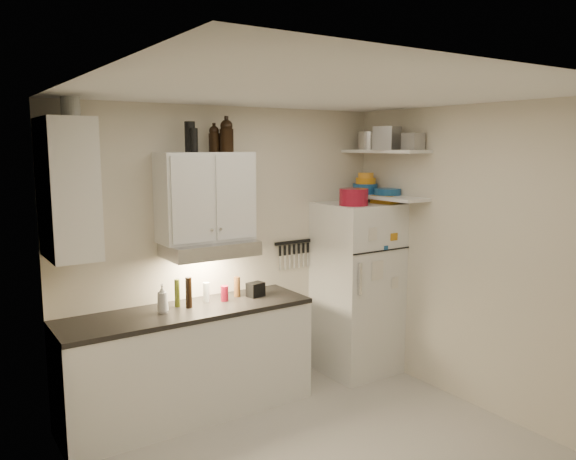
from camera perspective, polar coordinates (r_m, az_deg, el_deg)
floor at (r=4.42m, az=4.07°, el=-22.28°), size 3.20×3.00×0.02m
ceiling at (r=3.81m, az=4.50°, el=13.92°), size 3.20×3.00×0.02m
back_wall at (r=5.16m, az=-6.08°, el=-2.14°), size 3.20×0.02×2.60m
left_wall at (r=3.22m, az=-19.29°, el=-9.13°), size 0.02×3.00×2.60m
right_wall at (r=5.04m, az=18.90°, el=-2.81°), size 0.02×3.00×2.60m
base_cabinet at (r=4.90m, az=-10.05°, el=-13.28°), size 2.10×0.60×0.88m
countertop at (r=4.75m, az=-10.19°, el=-8.12°), size 2.10×0.62×0.04m
upper_cabinet at (r=4.80m, az=-8.39°, el=3.35°), size 0.80×0.33×0.75m
side_cabinet at (r=4.30m, az=-21.47°, el=3.93°), size 0.33×0.55×1.00m
range_hood at (r=4.80m, az=-7.94°, el=-1.88°), size 0.76×0.46×0.12m
fridge at (r=5.66m, az=7.03°, el=-5.86°), size 0.70×0.68×1.70m
shelf_hi at (r=5.52m, az=9.80°, el=7.88°), size 0.30×0.95×0.03m
shelf_lo at (r=5.54m, az=9.68°, el=3.33°), size 0.30×0.95×0.03m
knife_strip at (r=5.49m, az=0.53°, el=-1.24°), size 0.42×0.02×0.03m
dutch_oven at (r=5.29m, az=6.69°, el=3.35°), size 0.32×0.32×0.16m
book_stack at (r=5.53m, az=9.84°, el=3.09°), size 0.24×0.27×0.08m
spice_jar at (r=5.54m, az=7.33°, el=3.23°), size 0.07×0.07×0.09m
stock_pot at (r=5.75m, az=8.35°, el=8.97°), size 0.29×0.29×0.18m
tin_a at (r=5.40m, az=10.03°, el=9.17°), size 0.27×0.26×0.22m
tin_b at (r=5.32m, az=12.60°, el=8.78°), size 0.17×0.17×0.16m
bowl_teal at (r=5.72m, az=7.85°, el=4.19°), size 0.25×0.25×0.10m
bowl_orange at (r=5.71m, az=7.90°, el=4.98°), size 0.20×0.20×0.06m
bowl_yellow at (r=5.70m, az=7.91°, el=5.53°), size 0.16×0.16×0.05m
plates at (r=5.58m, az=10.07°, el=3.84°), size 0.31×0.31×0.07m
growler_a at (r=4.84m, az=-7.50°, el=9.19°), size 0.12×0.12×0.23m
growler_b at (r=4.81m, az=-6.26°, el=9.53°), size 0.14×0.14×0.28m
thermos_a at (r=4.66m, az=-9.56°, el=8.99°), size 0.09×0.09×0.19m
thermos_b at (r=4.70m, az=-9.93°, el=9.30°), size 0.11×0.11×0.25m
side_jar at (r=4.42m, az=-21.24°, el=11.72°), size 0.17×0.17×0.18m
soap_bottle at (r=4.64m, az=-12.63°, el=-6.66°), size 0.13×0.13×0.26m
pepper_mill at (r=5.04m, az=-5.20°, el=-5.76°), size 0.07×0.07×0.18m
oil_bottle at (r=4.79m, az=-11.19°, el=-6.30°), size 0.05×0.05×0.24m
vinegar_bottle at (r=4.74m, az=-10.05°, el=-6.28°), size 0.06×0.06×0.26m
clear_bottle at (r=4.91m, az=-8.29°, el=-6.27°), size 0.07×0.07×0.17m
red_jar at (r=4.91m, az=-6.47°, el=-6.43°), size 0.09×0.09×0.13m
caddy at (r=5.04m, az=-3.32°, el=-6.05°), size 0.16×0.13×0.13m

